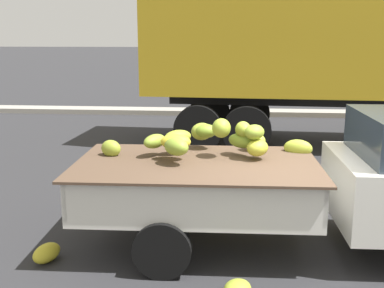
{
  "coord_description": "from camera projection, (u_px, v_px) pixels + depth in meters",
  "views": [
    {
      "loc": [
        -0.9,
        -5.25,
        2.57
      ],
      "look_at": [
        -1.43,
        0.8,
        1.18
      ],
      "focal_mm": 44.51,
      "sensor_mm": 36.0,
      "label": 1
    }
  ],
  "objects": [
    {
      "name": "pickup_truck",
      "position": [
        367.0,
        181.0,
        5.65
      ],
      "size": [
        5.2,
        1.92,
        1.7
      ],
      "rotation": [
        0.0,
        0.0,
        0.02
      ],
      "color": "silver",
      "rests_on": "ground"
    },
    {
      "name": "ground",
      "position": [
        307.0,
        260.0,
        5.59
      ],
      "size": [
        220.0,
        220.0,
        0.0
      ],
      "primitive_type": "plane",
      "color": "#28282B"
    },
    {
      "name": "fallen_banana_bunch_near_tailgate",
      "position": [
        47.0,
        253.0,
        5.51
      ],
      "size": [
        0.35,
        0.44,
        0.22
      ],
      "primitive_type": "ellipsoid",
      "rotation": [
        0.0,
        0.0,
        4.33
      ],
      "color": "gold",
      "rests_on": "ground"
    },
    {
      "name": "curb_strip",
      "position": [
        260.0,
        113.0,
        15.81
      ],
      "size": [
        80.0,
        0.8,
        0.16
      ],
      "primitive_type": "cube",
      "color": "gray",
      "rests_on": "ground"
    }
  ]
}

